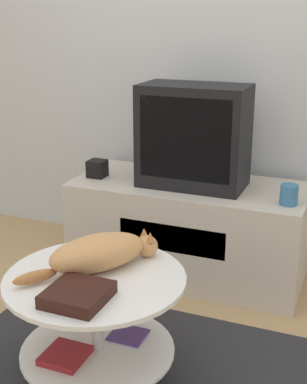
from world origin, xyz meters
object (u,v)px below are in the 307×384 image
(tv, at_px, (194,136))
(speaker, at_px, (97,169))
(dvd_box, at_px, (78,295))
(cat, at_px, (100,253))

(tv, xyz_separation_m, speaker, (-0.57, -0.06, -0.23))
(speaker, distance_m, dvd_box, 1.35)
(speaker, bearing_deg, tv, 5.72)
(cat, bearing_deg, dvd_box, -133.06)
(dvd_box, distance_m, cat, 0.26)
(speaker, height_order, dvd_box, speaker)
(speaker, bearing_deg, dvd_box, -65.12)
(tv, relative_size, dvd_box, 2.69)
(tv, bearing_deg, cat, -92.59)
(tv, height_order, dvd_box, tv)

